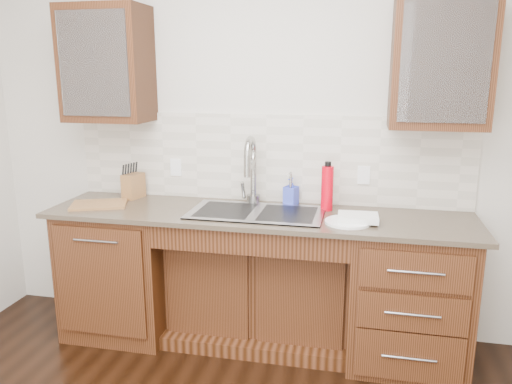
% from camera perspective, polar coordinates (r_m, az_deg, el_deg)
% --- Properties ---
extents(wall_back, '(4.00, 0.10, 2.70)m').
position_cam_1_polar(wall_back, '(3.43, 1.42, 6.41)').
color(wall_back, beige).
rests_on(wall_back, ground).
extents(base_cabinet_left, '(0.70, 0.62, 0.88)m').
position_cam_1_polar(base_cabinet_left, '(3.63, -14.84, -8.50)').
color(base_cabinet_left, '#593014').
rests_on(base_cabinet_left, ground).
extents(base_cabinet_center, '(1.20, 0.44, 0.70)m').
position_cam_1_polar(base_cabinet_center, '(3.45, 0.47, -10.89)').
color(base_cabinet_center, '#593014').
rests_on(base_cabinet_center, ground).
extents(base_cabinet_right, '(0.70, 0.62, 0.88)m').
position_cam_1_polar(base_cabinet_right, '(3.28, 16.91, -11.08)').
color(base_cabinet_right, '#593014').
rests_on(base_cabinet_right, ground).
extents(countertop, '(2.70, 0.65, 0.03)m').
position_cam_1_polar(countertop, '(3.16, 0.10, -2.63)').
color(countertop, '#84705B').
rests_on(countertop, base_cabinet_left).
extents(backsplash, '(2.70, 0.02, 0.59)m').
position_cam_1_polar(backsplash, '(3.39, 1.22, 3.86)').
color(backsplash, beige).
rests_on(backsplash, wall_back).
extents(sink, '(0.84, 0.46, 0.19)m').
position_cam_1_polar(sink, '(3.17, 0.04, -3.92)').
color(sink, '#9E9EA5').
rests_on(sink, countertop).
extents(faucet, '(0.04, 0.04, 0.40)m').
position_cam_1_polar(faucet, '(3.33, -0.30, 2.01)').
color(faucet, '#999993').
rests_on(faucet, countertop).
extents(filter_tap, '(0.02, 0.02, 0.24)m').
position_cam_1_polar(filter_tap, '(3.31, 3.96, 0.50)').
color(filter_tap, '#999993').
rests_on(filter_tap, countertop).
extents(upper_cabinet_left, '(0.55, 0.34, 0.75)m').
position_cam_1_polar(upper_cabinet_left, '(3.55, -16.66, 13.80)').
color(upper_cabinet_left, '#593014').
rests_on(upper_cabinet_left, wall_back).
extents(upper_cabinet_right, '(0.55, 0.34, 0.75)m').
position_cam_1_polar(upper_cabinet_right, '(3.15, 20.35, 13.64)').
color(upper_cabinet_right, '#593014').
rests_on(upper_cabinet_right, wall_back).
extents(outlet_left, '(0.08, 0.01, 0.12)m').
position_cam_1_polar(outlet_left, '(3.57, -9.13, 2.80)').
color(outlet_left, white).
rests_on(outlet_left, backsplash).
extents(outlet_right, '(0.08, 0.01, 0.12)m').
position_cam_1_polar(outlet_right, '(3.33, 12.21, 1.90)').
color(outlet_right, white).
rests_on(outlet_right, backsplash).
extents(soap_bottle, '(0.11, 0.11, 0.18)m').
position_cam_1_polar(soap_bottle, '(3.33, 4.03, 0.08)').
color(soap_bottle, blue).
rests_on(soap_bottle, countertop).
extents(water_bottle, '(0.08, 0.08, 0.29)m').
position_cam_1_polar(water_bottle, '(3.21, 8.13, 0.42)').
color(water_bottle, red).
rests_on(water_bottle, countertop).
extents(plate, '(0.35, 0.35, 0.01)m').
position_cam_1_polar(plate, '(2.98, 10.43, -3.39)').
color(plate, white).
rests_on(plate, countertop).
extents(dish_towel, '(0.24, 0.18, 0.04)m').
position_cam_1_polar(dish_towel, '(2.99, 11.58, -2.86)').
color(dish_towel, white).
rests_on(dish_towel, plate).
extents(knife_block, '(0.13, 0.17, 0.17)m').
position_cam_1_polar(knife_block, '(3.61, -13.84, 0.69)').
color(knife_block, '#985726').
rests_on(knife_block, countertop).
extents(cutting_board, '(0.42, 0.36, 0.02)m').
position_cam_1_polar(cutting_board, '(3.48, -17.50, -1.36)').
color(cutting_board, brown).
rests_on(cutting_board, countertop).
extents(cup_left_a, '(0.15, 0.15, 0.09)m').
position_cam_1_polar(cup_left_a, '(3.62, -18.52, 12.78)').
color(cup_left_a, silver).
rests_on(cup_left_a, upper_cabinet_left).
extents(cup_left_b, '(0.11, 0.11, 0.08)m').
position_cam_1_polar(cup_left_b, '(3.53, -15.91, 12.90)').
color(cup_left_b, white).
rests_on(cup_left_b, upper_cabinet_left).
extents(cup_right_a, '(0.14, 0.14, 0.09)m').
position_cam_1_polar(cup_right_a, '(3.14, 18.41, 12.80)').
color(cup_right_a, silver).
rests_on(cup_right_a, upper_cabinet_right).
extents(cup_right_b, '(0.12, 0.12, 0.09)m').
position_cam_1_polar(cup_right_b, '(3.17, 22.87, 12.41)').
color(cup_right_b, white).
rests_on(cup_right_b, upper_cabinet_right).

